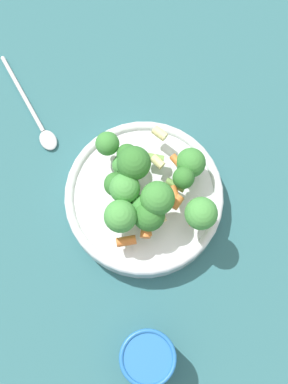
# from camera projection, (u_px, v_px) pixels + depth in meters

# --- Properties ---
(ground_plane) EXTENTS (3.00, 3.00, 0.00)m
(ground_plane) POSITION_uv_depth(u_px,v_px,m) (144.00, 202.00, 0.83)
(ground_plane) COLOR #2D6066
(bowl) EXTENTS (0.24, 0.24, 0.05)m
(bowl) POSITION_uv_depth(u_px,v_px,m) (144.00, 198.00, 0.80)
(bowl) COLOR silver
(bowl) RESTS_ON ground_plane
(pasta_salad) EXTENTS (0.20, 0.18, 0.09)m
(pasta_salad) POSITION_uv_depth(u_px,v_px,m) (148.00, 191.00, 0.74)
(pasta_salad) COLOR #8CB766
(pasta_salad) RESTS_ON bowl
(cup) EXTENTS (0.08, 0.08, 0.08)m
(cup) POSITION_uv_depth(u_px,v_px,m) (148.00, 357.00, 0.72)
(cup) COLOR #2366B2
(cup) RESTS_ON ground_plane
(spoon) EXTENTS (0.19, 0.05, 0.01)m
(spoon) POSITION_uv_depth(u_px,v_px,m) (37.00, 119.00, 0.86)
(spoon) COLOR silver
(spoon) RESTS_ON ground_plane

